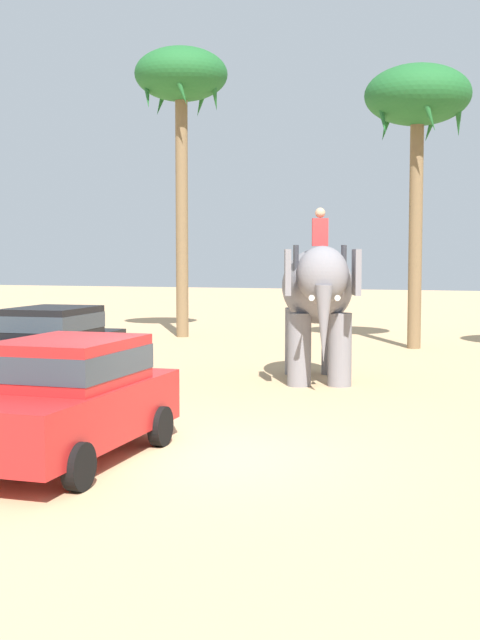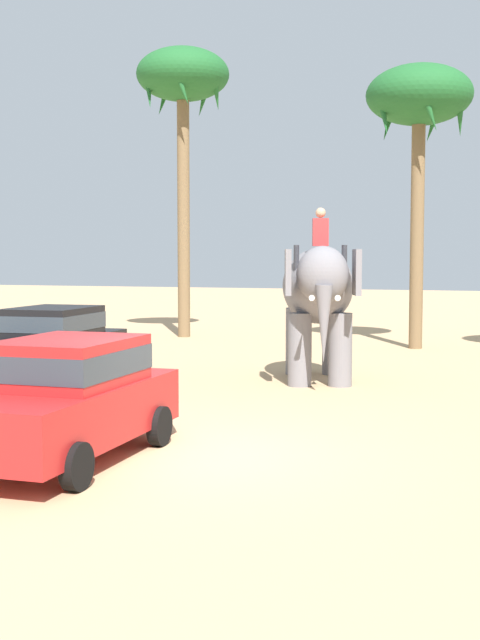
# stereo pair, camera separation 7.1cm
# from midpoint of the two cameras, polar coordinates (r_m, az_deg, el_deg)

# --- Properties ---
(ground_plane) EXTENTS (120.00, 120.00, 0.00)m
(ground_plane) POSITION_cam_midpoint_polar(r_m,az_deg,el_deg) (12.19, -4.28, -9.14)
(ground_plane) COLOR tan
(car_sedan_foreground) EXTENTS (1.92, 4.12, 1.70)m
(car_sedan_foreground) POSITION_cam_midpoint_polar(r_m,az_deg,el_deg) (11.94, -11.42, -4.96)
(car_sedan_foreground) COLOR red
(car_sedan_foreground) RESTS_ON ground
(car_parked_far_side) EXTENTS (2.03, 4.18, 1.70)m
(car_parked_far_side) POSITION_cam_midpoint_polar(r_m,az_deg,el_deg) (19.38, -12.28, -1.41)
(car_parked_far_side) COLOR black
(car_parked_far_side) RESTS_ON ground
(elephant_with_mahout) EXTENTS (2.51, 4.02, 3.88)m
(elephant_with_mahout) POSITION_cam_midpoint_polar(r_m,az_deg,el_deg) (19.08, 5.41, 1.77)
(elephant_with_mahout) COLOR slate
(elephant_with_mahout) RESTS_ON ground
(palm_tree_behind_elephant) EXTENTS (3.20, 3.20, 8.58)m
(palm_tree_behind_elephant) POSITION_cam_midpoint_polar(r_m,az_deg,el_deg) (26.78, 12.07, 14.08)
(palm_tree_behind_elephant) COLOR brown
(palm_tree_behind_elephant) RESTS_ON ground
(palm_tree_left_of_road) EXTENTS (3.20, 3.20, 9.97)m
(palm_tree_left_of_road) POSITION_cam_midpoint_polar(r_m,az_deg,el_deg) (30.20, -3.81, 15.51)
(palm_tree_left_of_road) COLOR brown
(palm_tree_left_of_road) RESTS_ON ground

